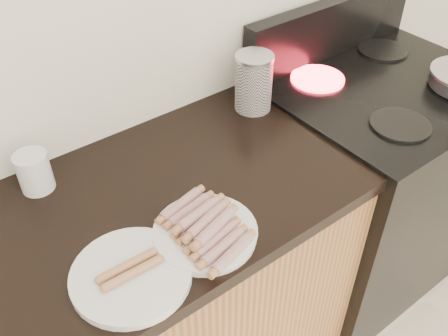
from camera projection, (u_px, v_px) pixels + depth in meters
stove at (365, 186)px, 1.95m from camera, size 0.76×0.65×0.91m
stove_panel at (331, 28)px, 1.77m from camera, size 0.76×0.06×0.20m
burner_near_left at (400, 125)px, 1.47m from camera, size 0.18×0.18×0.01m
burner_far_left at (317, 79)px, 1.68m from camera, size 0.18×0.18×0.01m
burner_far_right at (383, 50)px, 1.84m from camera, size 0.18×0.18×0.01m
main_plate at (205, 234)px, 1.15m from camera, size 0.28×0.28×0.02m
side_plate at (131, 275)px, 1.06m from camera, size 0.29×0.29×0.02m
hotdog_pile at (205, 226)px, 1.14m from camera, size 0.12×0.24×0.05m
plain_sausages at (130, 269)px, 1.05m from camera, size 0.13×0.05×0.02m
canister at (254, 82)px, 1.52m from camera, size 0.12×0.12×0.18m
mug at (34, 172)px, 1.25m from camera, size 0.09×0.09×0.11m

